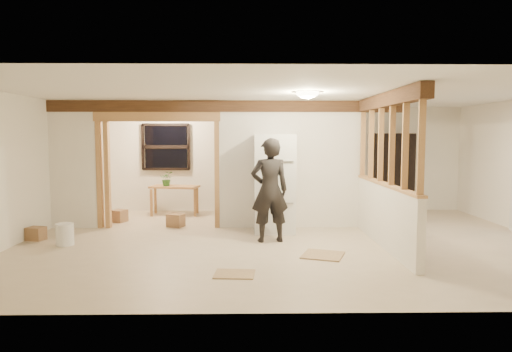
{
  "coord_description": "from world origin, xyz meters",
  "views": [
    {
      "loc": [
        -0.63,
        -7.75,
        1.8
      ],
      "look_at": [
        -0.5,
        0.4,
        1.09
      ],
      "focal_mm": 32.0,
      "sensor_mm": 36.0,
      "label": 1
    }
  ],
  "objects_px": {
    "work_table": "(175,200)",
    "shop_vac": "(76,208)",
    "woman": "(270,190)",
    "bookshelf": "(393,173)",
    "refrigerator": "(274,183)"
  },
  "relations": [
    {
      "from": "work_table",
      "to": "shop_vac",
      "type": "bearing_deg",
      "value": -140.09
    },
    {
      "from": "shop_vac",
      "to": "woman",
      "type": "bearing_deg",
      "value": -23.66
    },
    {
      "from": "woman",
      "to": "bookshelf",
      "type": "distance_m",
      "value": 4.37
    },
    {
      "from": "refrigerator",
      "to": "work_table",
      "type": "xyz_separation_m",
      "value": [
        -2.18,
        1.89,
        -0.58
      ]
    },
    {
      "from": "refrigerator",
      "to": "woman",
      "type": "bearing_deg",
      "value": -98.64
    },
    {
      "from": "refrigerator",
      "to": "shop_vac",
      "type": "distance_m",
      "value": 4.2
    },
    {
      "from": "shop_vac",
      "to": "bookshelf",
      "type": "bearing_deg",
      "value": 10.94
    },
    {
      "from": "refrigerator",
      "to": "bookshelf",
      "type": "distance_m",
      "value": 3.73
    },
    {
      "from": "refrigerator",
      "to": "work_table",
      "type": "relative_size",
      "value": 1.72
    },
    {
      "from": "shop_vac",
      "to": "refrigerator",
      "type": "bearing_deg",
      "value": -12.4
    },
    {
      "from": "work_table",
      "to": "bookshelf",
      "type": "height_order",
      "value": "bookshelf"
    },
    {
      "from": "woman",
      "to": "shop_vac",
      "type": "height_order",
      "value": "woman"
    },
    {
      "from": "woman",
      "to": "bookshelf",
      "type": "xyz_separation_m",
      "value": [
        3.1,
        3.08,
        0.05
      ]
    },
    {
      "from": "bookshelf",
      "to": "shop_vac",
      "type": "bearing_deg",
      "value": -169.06
    },
    {
      "from": "work_table",
      "to": "bookshelf",
      "type": "xyz_separation_m",
      "value": [
        5.16,
        0.37,
        0.6
      ]
    }
  ]
}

